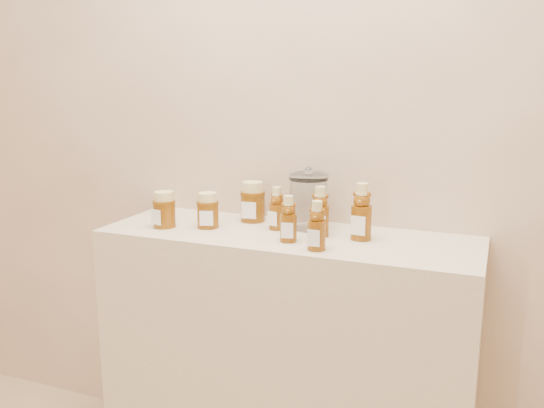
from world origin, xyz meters
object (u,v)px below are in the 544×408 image
at_px(honey_jar_left, 164,209).
at_px(glass_canister, 308,199).
at_px(display_table, 286,364).
at_px(bear_bottle_back_left, 277,205).
at_px(bear_bottle_front_left, 288,216).

bearing_deg(honey_jar_left, glass_canister, 36.03).
bearing_deg(display_table, honey_jar_left, -170.41).
bearing_deg(glass_canister, honey_jar_left, -159.80).
distance_m(display_table, honey_jar_left, 0.66).
bearing_deg(bear_bottle_back_left, glass_canister, 42.43).
bearing_deg(bear_bottle_back_left, honey_jar_left, -149.99).
bearing_deg(bear_bottle_back_left, bear_bottle_front_left, -42.60).
height_order(honey_jar_left, glass_canister, glass_canister).
distance_m(bear_bottle_front_left, honey_jar_left, 0.44).
xyz_separation_m(bear_bottle_front_left, honey_jar_left, (-0.44, 0.01, -0.02)).
bearing_deg(display_table, bear_bottle_front_left, -66.54).
bearing_deg(bear_bottle_front_left, bear_bottle_back_left, 112.37).
bearing_deg(glass_canister, bear_bottle_back_left, -150.08).
height_order(display_table, honey_jar_left, honey_jar_left).
relative_size(bear_bottle_back_left, glass_canister, 0.80).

